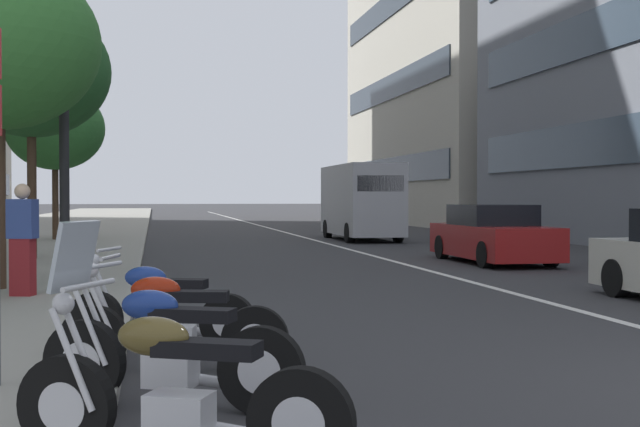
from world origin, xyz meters
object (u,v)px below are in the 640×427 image
motorcycle_by_sign_pole (173,393)px  motorcycle_second_in_row (159,311)px  street_lamp_with_banners (86,15)px  delivery_van_ahead (361,200)px  pedestrian_on_plaza (23,239)px  motorcycle_far_end_row (172,329)px  motorcycle_under_tarp (168,354)px  car_lead_in_lane (493,236)px  street_tree_by_lamp_post (55,128)px  street_tree_mid_sidewalk (31,71)px

motorcycle_by_sign_pole → motorcycle_second_in_row: motorcycle_by_sign_pole is taller
motorcycle_by_sign_pole → street_lamp_with_banners: 11.91m
delivery_van_ahead → pedestrian_on_plaza: (-18.14, 9.65, -0.51)m
delivery_van_ahead → street_lamp_with_banners: street_lamp_with_banners is taller
motorcycle_by_sign_pole → motorcycle_far_end_row: (2.76, -0.05, -0.03)m
street_lamp_with_banners → motorcycle_far_end_row: bearing=-170.6°
motorcycle_under_tarp → motorcycle_second_in_row: motorcycle_under_tarp is taller
delivery_van_ahead → street_lamp_with_banners: bearing=150.2°
motorcycle_second_in_row → car_lead_in_lane: bearing=-107.3°
street_lamp_with_banners → street_tree_by_lamp_post: bearing=8.3°
delivery_van_ahead → street_tree_by_lamp_post: (-0.48, 11.08, 2.51)m
street_tree_by_lamp_post → motorcycle_by_sign_pole: bearing=-172.3°
motorcycle_second_in_row → pedestrian_on_plaza: pedestrian_on_plaza is taller
pedestrian_on_plaza → motorcycle_second_in_row: bearing=43.3°
motorcycle_far_end_row → delivery_van_ahead: (23.53, -7.57, 1.09)m
car_lead_in_lane → street_tree_mid_sidewalk: (1.54, 11.12, 3.98)m
street_lamp_with_banners → street_tree_by_lamp_post: size_ratio=1.48×
street_tree_mid_sidewalk → motorcycle_second_in_row: bearing=-166.5°
motorcycle_by_sign_pole → street_tree_by_lamp_post: street_tree_by_lamp_post is taller
delivery_van_ahead → street_lamp_with_banners: size_ratio=0.75×
motorcycle_by_sign_pole → motorcycle_under_tarp: 1.41m
motorcycle_under_tarp → street_tree_mid_sidewalk: size_ratio=0.32×
delivery_van_ahead → pedestrian_on_plaza: delivery_van_ahead is taller
motorcycle_by_sign_pole → motorcycle_second_in_row: size_ratio=1.00×
motorcycle_by_sign_pole → motorcycle_under_tarp: size_ratio=1.01×
motorcycle_far_end_row → street_lamp_with_banners: street_lamp_with_banners is taller
street_lamp_with_banners → pedestrian_on_plaza: street_lamp_with_banners is taller
delivery_van_ahead → motorcycle_second_in_row: bearing=161.3°
car_lead_in_lane → street_lamp_with_banners: (-3.78, 9.45, 4.28)m
street_tree_mid_sidewalk → pedestrian_on_plaza: street_tree_mid_sidewalk is taller
motorcycle_under_tarp → motorcycle_by_sign_pole: bearing=114.6°
motorcycle_second_in_row → street_lamp_with_banners: (6.86, 1.25, 4.54)m
motorcycle_far_end_row → delivery_van_ahead: delivery_van_ahead is taller
motorcycle_by_sign_pole → motorcycle_under_tarp: motorcycle_by_sign_pole is taller
street_lamp_with_banners → pedestrian_on_plaza: size_ratio=4.70×
street_tree_mid_sidewalk → pedestrian_on_plaza: (-8.12, -0.95, -3.65)m
motorcycle_far_end_row → motorcycle_second_in_row: motorcycle_far_end_row is taller
motorcycle_second_in_row → street_lamp_with_banners: street_lamp_with_banners is taller
motorcycle_by_sign_pole → motorcycle_second_in_row: bearing=-63.4°
motorcycle_under_tarp → car_lead_in_lane: size_ratio=0.43×
motorcycle_by_sign_pole → delivery_van_ahead: 27.40m
street_tree_mid_sidewalk → motorcycle_far_end_row: bearing=-167.4°
motorcycle_far_end_row → street_tree_by_lamp_post: bearing=-68.7°
motorcycle_by_sign_pole → car_lead_in_lane: 16.83m
delivery_van_ahead → street_lamp_with_banners: 18.08m
street_lamp_with_banners → pedestrian_on_plaza: bearing=165.4°
car_lead_in_lane → street_tree_mid_sidewalk: 11.91m
motorcycle_far_end_row → motorcycle_second_in_row: (1.33, 0.11, -0.01)m
car_lead_in_lane → pedestrian_on_plaza: (-6.58, 10.17, 0.33)m
pedestrian_on_plaza → motorcycle_by_sign_pole: bearing=31.5°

